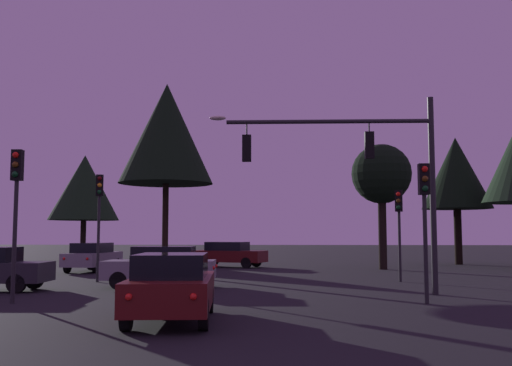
% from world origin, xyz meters
% --- Properties ---
extents(ground_plane, '(168.00, 168.00, 0.00)m').
position_xyz_m(ground_plane, '(0.00, 24.50, 0.00)').
color(ground_plane, black).
rests_on(ground_plane, ground).
extents(traffic_signal_mast_arm, '(7.53, 0.49, 6.54)m').
position_xyz_m(traffic_signal_mast_arm, '(4.11, 14.18, 4.41)').
color(traffic_signal_mast_arm, '#232326').
rests_on(traffic_signal_mast_arm, ground).
extents(traffic_light_corner_left, '(0.36, 0.38, 4.46)m').
position_xyz_m(traffic_light_corner_left, '(-6.33, 18.58, 3.16)').
color(traffic_light_corner_left, '#232326').
rests_on(traffic_light_corner_left, ground).
extents(traffic_light_corner_right, '(0.35, 0.38, 3.82)m').
position_xyz_m(traffic_light_corner_right, '(6.21, 19.47, 2.73)').
color(traffic_light_corner_right, '#232326').
rests_on(traffic_light_corner_right, ground).
extents(traffic_light_median, '(0.31, 0.35, 4.00)m').
position_xyz_m(traffic_light_median, '(5.52, 11.70, 2.84)').
color(traffic_light_median, '#232326').
rests_on(traffic_light_median, ground).
extents(traffic_light_far_side, '(0.31, 0.36, 4.41)m').
position_xyz_m(traffic_light_far_side, '(-6.25, 11.06, 3.12)').
color(traffic_light_far_side, '#232326').
rests_on(traffic_light_far_side, ground).
extents(car_nearside_lane, '(2.16, 4.32, 1.52)m').
position_xyz_m(car_nearside_lane, '(-1.02, 7.96, 0.79)').
color(car_nearside_lane, '#4C0F0F').
rests_on(car_nearside_lane, ground).
extents(car_crossing_right, '(4.20, 2.09, 1.52)m').
position_xyz_m(car_crossing_right, '(-3.15, 16.26, 0.79)').
color(car_crossing_right, gray).
rests_on(car_crossing_right, ground).
extents(car_far_lane, '(4.70, 3.05, 1.52)m').
position_xyz_m(car_far_lane, '(-2.09, 29.97, 0.80)').
color(car_far_lane, '#4C0F0F').
rests_on(car_far_lane, ground).
extents(car_parked_lot, '(1.92, 4.71, 1.52)m').
position_xyz_m(car_parked_lot, '(-8.94, 25.51, 0.80)').
color(car_parked_lot, gray).
rests_on(car_parked_lot, ground).
extents(tree_behind_sign, '(3.41, 3.41, 7.14)m').
position_xyz_m(tree_behind_sign, '(6.87, 28.17, 5.36)').
color(tree_behind_sign, black).
rests_on(tree_behind_sign, ground).
extents(tree_left_far, '(5.23, 5.23, 7.98)m').
position_xyz_m(tree_left_far, '(-13.91, 37.59, 5.50)').
color(tree_left_far, black).
rests_on(tree_left_far, ground).
extents(tree_right_cluster, '(4.59, 4.59, 8.47)m').
position_xyz_m(tree_right_cluster, '(12.73, 33.99, 6.03)').
color(tree_right_cluster, black).
rests_on(tree_right_cluster, ground).
extents(tree_lot_edge, '(4.66, 4.66, 9.51)m').
position_xyz_m(tree_lot_edge, '(-4.49, 23.01, 6.97)').
color(tree_lot_edge, black).
rests_on(tree_lot_edge, ground).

